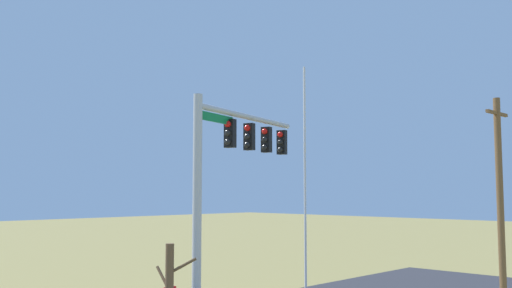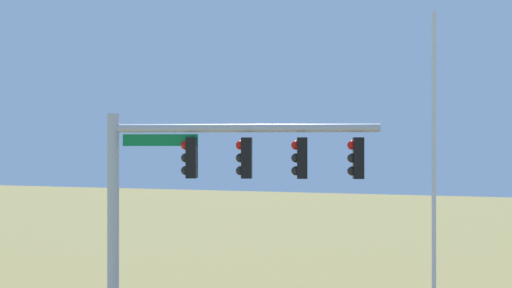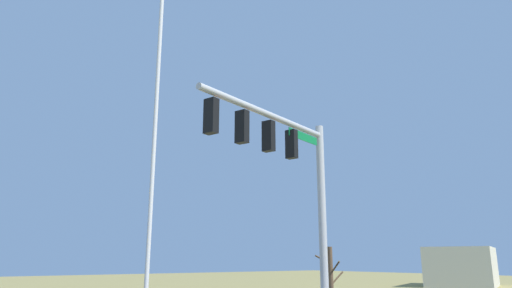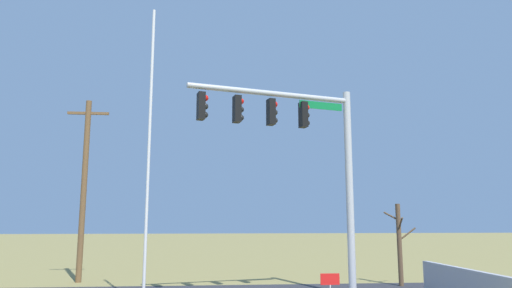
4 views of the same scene
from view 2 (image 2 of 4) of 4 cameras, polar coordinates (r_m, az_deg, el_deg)
The scene contains 2 objects.
signal_mast at distance 15.52m, azimuth -5.51°, elevation -5.37°, with size 6.25×1.88×7.67m.
flagpole at distance 15.43m, azimuth 15.29°, elevation -7.31°, with size 0.10×0.10×9.97m, color silver.
Camera 2 is at (-5.18, 14.25, 6.90)m, focal length 45.77 mm.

